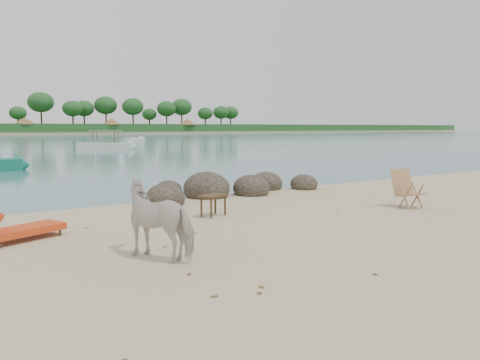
{
  "coord_description": "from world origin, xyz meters",
  "views": [
    {
      "loc": [
        -5.85,
        -6.41,
        2.15
      ],
      "look_at": [
        -0.2,
        2.0,
        1.0
      ],
      "focal_mm": 35.0,
      "sensor_mm": 36.0,
      "label": 1
    }
  ],
  "objects_px": {
    "boulders": "(226,189)",
    "cow": "(162,221)",
    "side_table": "(213,207)",
    "deck_chair": "(411,190)",
    "lounge_chair": "(24,227)"
  },
  "relations": [
    {
      "from": "cow",
      "to": "side_table",
      "type": "height_order",
      "value": "cow"
    },
    {
      "from": "boulders",
      "to": "lounge_chair",
      "type": "bearing_deg",
      "value": -155.58
    },
    {
      "from": "side_table",
      "to": "boulders",
      "type": "bearing_deg",
      "value": 34.18
    },
    {
      "from": "boulders",
      "to": "cow",
      "type": "distance_m",
      "value": 7.12
    },
    {
      "from": "boulders",
      "to": "lounge_chair",
      "type": "distance_m",
      "value": 6.95
    },
    {
      "from": "boulders",
      "to": "cow",
      "type": "height_order",
      "value": "cow"
    },
    {
      "from": "lounge_chair",
      "to": "deck_chair",
      "type": "height_order",
      "value": "deck_chair"
    },
    {
      "from": "side_table",
      "to": "deck_chair",
      "type": "height_order",
      "value": "deck_chair"
    },
    {
      "from": "boulders",
      "to": "deck_chair",
      "type": "distance_m",
      "value": 5.51
    },
    {
      "from": "boulders",
      "to": "side_table",
      "type": "distance_m",
      "value": 3.56
    },
    {
      "from": "boulders",
      "to": "deck_chair",
      "type": "bearing_deg",
      "value": -59.86
    },
    {
      "from": "lounge_chair",
      "to": "boulders",
      "type": "bearing_deg",
      "value": 3.47
    },
    {
      "from": "boulders",
      "to": "cow",
      "type": "relative_size",
      "value": 4.3
    },
    {
      "from": "cow",
      "to": "side_table",
      "type": "distance_m",
      "value": 3.59
    },
    {
      "from": "boulders",
      "to": "cow",
      "type": "xyz_separation_m",
      "value": [
        -4.64,
        -5.39,
        0.43
      ]
    }
  ]
}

